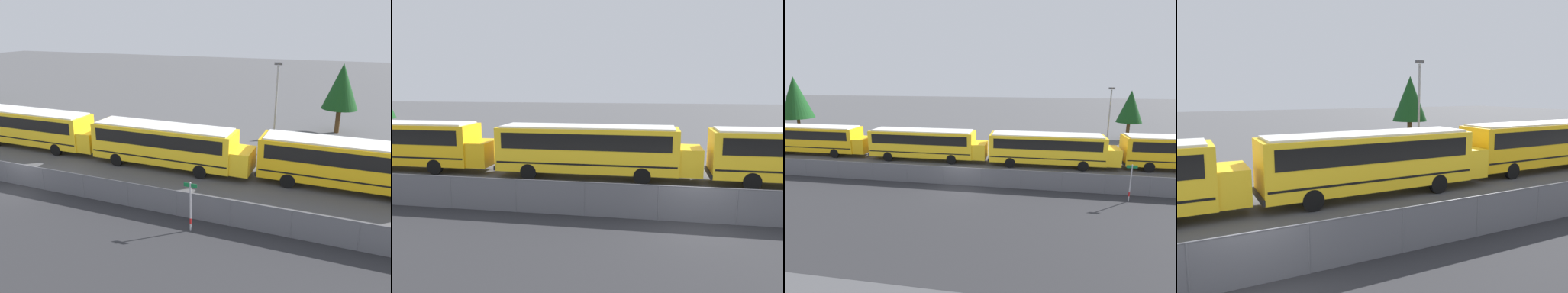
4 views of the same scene
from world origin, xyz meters
The scene contains 10 objects.
ground_plane centered at (0.00, 0.00, 0.00)m, with size 200.00×200.00×0.00m, color #4C4C4F.
road_strip centered at (0.00, -6.00, 0.00)m, with size 147.72×12.00×0.01m.
fence centered at (0.00, 0.00, 0.77)m, with size 113.79×0.07×1.50m.
school_bus_2 centered at (-18.21, 7.08, 1.87)m, with size 12.06×2.63×3.15m.
school_bus_3 centered at (-5.41, 6.79, 1.87)m, with size 12.06×2.63×3.15m.
school_bus_4 centered at (6.98, 6.60, 1.87)m, with size 12.06×2.63×3.15m.
street_sign centered at (12.08, -1.19, 1.42)m, with size 0.70×0.09×2.66m.
light_pole centered at (13.63, 12.69, 4.02)m, with size 0.60×0.24×7.28m.
tree_0 centered at (-30.20, 19.01, 5.26)m, with size 4.81×4.81×8.40m.
tree_3 centered at (18.20, 21.07, 4.45)m, with size 3.28×3.28×6.62m.
Camera 3 is at (5.20, -22.33, 8.55)m, focal length 28.00 mm.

